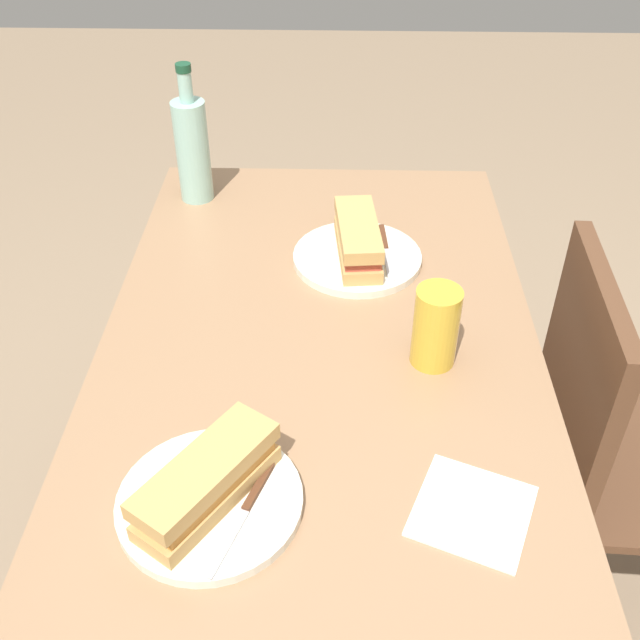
{
  "coord_description": "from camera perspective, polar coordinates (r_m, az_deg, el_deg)",
  "views": [
    {
      "loc": [
        0.95,
        0.03,
        1.55
      ],
      "look_at": [
        0.0,
        0.0,
        0.79
      ],
      "focal_mm": 41.98,
      "sensor_mm": 36.0,
      "label": 1
    }
  ],
  "objects": [
    {
      "name": "beer_glass",
      "position": [
        1.15,
        8.81,
        -0.53
      ],
      "size": [
        0.07,
        0.07,
        0.13
      ],
      "primitive_type": "cylinder",
      "color": "gold",
      "rests_on": "dining_table"
    },
    {
      "name": "dining_table",
      "position": [
        1.32,
        0.0,
        -5.16
      ],
      "size": [
        1.14,
        0.71,
        0.77
      ],
      "color": "#997251",
      "rests_on": "ground"
    },
    {
      "name": "ground_plane",
      "position": [
        1.82,
        0.0,
        -19.79
      ],
      "size": [
        8.0,
        8.0,
        0.0
      ],
      "primitive_type": "plane",
      "color": "#8C755B"
    },
    {
      "name": "water_bottle",
      "position": [
        1.57,
        -9.7,
        12.8
      ],
      "size": [
        0.07,
        0.07,
        0.28
      ],
      "color": "#99C6B7",
      "rests_on": "dining_table"
    },
    {
      "name": "paper_napkin",
      "position": [
        1.0,
        11.52,
        -14.06
      ],
      "size": [
        0.18,
        0.18,
        0.0
      ],
      "primitive_type": "cube",
      "rotation": [
        0.0,
        0.0,
        -0.39
      ],
      "color": "white",
      "rests_on": "dining_table"
    },
    {
      "name": "knife_far",
      "position": [
        0.96,
        -5.7,
        -14.2
      ],
      "size": [
        0.17,
        0.07,
        0.01
      ],
      "color": "silver",
      "rests_on": "plate_far"
    },
    {
      "name": "baguette_sandwich_near",
      "position": [
        1.37,
        2.91,
        6.2
      ],
      "size": [
        0.21,
        0.09,
        0.07
      ],
      "color": "tan",
      "rests_on": "plate_near"
    },
    {
      "name": "knife_near",
      "position": [
        1.4,
        5.02,
        5.45
      ],
      "size": [
        0.18,
        0.02,
        0.01
      ],
      "color": "silver",
      "rests_on": "plate_near"
    },
    {
      "name": "plate_near",
      "position": [
        1.39,
        2.85,
        4.76
      ],
      "size": [
        0.24,
        0.24,
        0.01
      ],
      "primitive_type": "cylinder",
      "color": "silver",
      "rests_on": "dining_table"
    },
    {
      "name": "chair_far",
      "position": [
        1.52,
        21.6,
        -8.92
      ],
      "size": [
        0.42,
        0.42,
        0.86
      ],
      "color": "brown",
      "rests_on": "ground"
    },
    {
      "name": "plate_far",
      "position": [
        0.99,
        -8.39,
        -13.54
      ],
      "size": [
        0.24,
        0.24,
        0.01
      ],
      "primitive_type": "cylinder",
      "color": "silver",
      "rests_on": "dining_table"
    },
    {
      "name": "baguette_sandwich_far",
      "position": [
        0.96,
        -8.62,
        -12.01
      ],
      "size": [
        0.21,
        0.17,
        0.07
      ],
      "color": "tan",
      "rests_on": "plate_far"
    }
  ]
}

